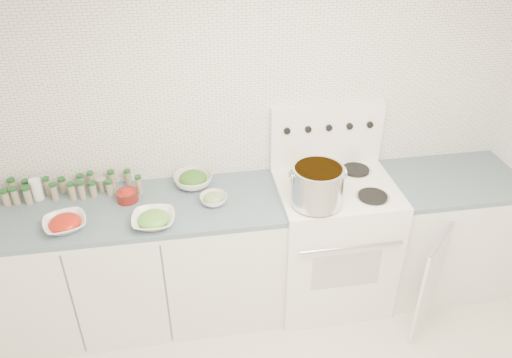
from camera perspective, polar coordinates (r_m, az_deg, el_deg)
name	(u,v)px	position (r m, az deg, el deg)	size (l,w,h in m)	color
room_walls	(320,227)	(1.84, 7.36, -5.48)	(3.54, 3.04, 2.52)	white
counter_left	(139,263)	(3.42, -13.22, -9.36)	(1.85, 0.62, 0.90)	white
stove	(331,238)	(3.50, 8.56, -6.68)	(0.76, 0.70, 1.36)	white
counter_right	(441,231)	(3.83, 20.40, -5.63)	(0.89, 0.91, 0.90)	white
stock_pot	(317,184)	(2.97, 7.03, -0.56)	(0.33, 0.31, 0.24)	silver
bowl_tomato	(65,223)	(3.07, -21.00, -4.73)	(0.30, 0.30, 0.08)	white
bowl_snowpea	(153,219)	(2.95, -11.64, -4.55)	(0.26, 0.26, 0.08)	white
bowl_broccoli	(193,180)	(3.26, -7.20, -0.06)	(0.29, 0.29, 0.10)	white
bowl_zucchini	(214,199)	(3.08, -4.87, -2.27)	(0.21, 0.21, 0.07)	white
bowl_pepper	(127,195)	(3.19, -14.51, -1.80)	(0.13, 0.13, 0.08)	#601610
salt_canister	(37,189)	(3.38, -23.79, -1.08)	(0.07, 0.07, 0.14)	white
tin_can	(102,185)	(3.33, -17.23, -0.62)	(0.07, 0.07, 0.09)	#B3A998
spice_cluster	(63,188)	(3.35, -21.20, -0.97)	(0.91, 0.16, 0.13)	gray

